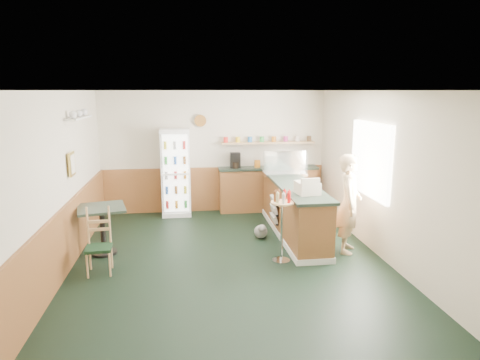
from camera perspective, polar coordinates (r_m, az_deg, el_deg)
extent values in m
plane|color=black|center=(7.08, -1.56, -10.57)|extent=(6.00, 6.00, 0.00)
cube|color=beige|center=(9.64, -3.46, 3.79)|extent=(5.00, 0.02, 2.70)
cube|color=beige|center=(6.90, -22.84, -0.37)|extent=(0.02, 6.00, 2.70)
cube|color=beige|center=(7.37, 18.19, 0.70)|extent=(0.02, 6.00, 2.70)
cube|color=silver|center=(6.54, -1.70, 11.95)|extent=(5.00, 6.00, 0.02)
cube|color=brown|center=(9.75, -3.39, -1.19)|extent=(4.98, 0.05, 1.00)
cube|color=brown|center=(7.10, -21.98, -7.07)|extent=(0.05, 5.98, 1.00)
cube|color=white|center=(7.58, 16.98, 2.62)|extent=(0.06, 1.45, 1.25)
cube|color=gold|center=(7.32, -21.51, 2.00)|extent=(0.03, 0.32, 0.38)
cube|color=silver|center=(7.72, -20.66, 7.77)|extent=(0.18, 1.20, 0.03)
cylinder|color=#945E25|center=(9.48, -5.31, 7.88)|extent=(0.26, 0.04, 0.26)
cube|color=brown|center=(8.16, 7.13, -4.06)|extent=(0.60, 2.95, 0.95)
cube|color=silver|center=(8.28, 7.05, -6.89)|extent=(0.64, 2.97, 0.10)
cube|color=#2A3A2F|center=(8.03, 7.22, -0.56)|extent=(0.68, 3.01, 0.05)
cube|color=brown|center=(9.75, 3.74, -1.35)|extent=(2.20, 0.38, 0.95)
cube|color=#2A3A2F|center=(9.65, 3.78, 1.60)|extent=(2.24, 0.42, 0.05)
cube|color=tan|center=(9.64, 3.74, 4.99)|extent=(2.10, 0.22, 0.04)
cube|color=black|center=(9.50, -0.65, 2.65)|extent=(0.22, 0.18, 0.34)
cylinder|color=#B2664C|center=(9.49, -1.92, 5.39)|extent=(0.10, 0.10, 0.12)
cylinder|color=#B2664C|center=(9.52, -0.28, 5.41)|extent=(0.10, 0.10, 0.12)
cylinder|color=#B2664C|center=(9.56, 1.34, 5.44)|extent=(0.10, 0.10, 0.12)
cylinder|color=#B2664C|center=(9.61, 2.94, 5.45)|extent=(0.10, 0.10, 0.12)
cylinder|color=#B2664C|center=(9.66, 4.54, 5.47)|extent=(0.10, 0.10, 0.12)
cylinder|color=#B2664C|center=(9.72, 6.11, 5.48)|extent=(0.10, 0.10, 0.12)
cylinder|color=#B2664C|center=(9.79, 7.66, 5.48)|extent=(0.10, 0.10, 0.12)
cylinder|color=#B2664C|center=(9.86, 9.19, 5.48)|extent=(0.10, 0.10, 0.12)
cube|color=white|center=(9.45, -8.56, 1.05)|extent=(0.62, 0.44, 1.89)
cube|color=white|center=(9.23, -8.59, 0.84)|extent=(0.52, 0.02, 1.67)
cube|color=silver|center=(9.16, -8.59, 0.76)|extent=(0.56, 0.02, 1.73)
cube|color=silver|center=(8.74, 5.98, 0.85)|extent=(0.85, 0.44, 0.06)
cube|color=silver|center=(8.70, 6.01, 2.41)|extent=(0.83, 0.42, 0.42)
cube|color=beige|center=(7.20, 8.96, -1.04)|extent=(0.39, 0.41, 0.20)
imported|color=tan|center=(7.40, 14.32, -3.09)|extent=(0.59, 0.67, 1.68)
cylinder|color=silver|center=(7.05, 5.51, -10.61)|extent=(0.29, 0.29, 0.02)
cylinder|color=silver|center=(6.88, 5.58, -6.90)|extent=(0.04, 0.04, 0.96)
cylinder|color=tan|center=(6.74, 5.67, -3.02)|extent=(0.37, 0.37, 0.03)
cylinder|color=red|center=(6.76, 6.57, -2.17)|extent=(0.05, 0.05, 0.16)
cylinder|color=red|center=(6.83, 5.95, -2.03)|extent=(0.05, 0.05, 0.16)
cylinder|color=red|center=(6.81, 5.14, -2.04)|extent=(0.05, 0.05, 0.16)
cylinder|color=red|center=(6.73, 4.72, -2.21)|extent=(0.05, 0.05, 0.16)
cylinder|color=red|center=(6.64, 5.03, -2.41)|extent=(0.05, 0.05, 0.16)
cylinder|color=red|center=(6.61, 5.84, -2.48)|extent=(0.05, 0.05, 0.16)
cylinder|color=red|center=(6.67, 6.53, -2.37)|extent=(0.05, 0.05, 0.16)
cube|color=black|center=(8.22, 4.64, -5.53)|extent=(0.05, 0.43, 0.03)
cube|color=beige|center=(8.19, 4.51, -5.07)|extent=(0.09, 0.39, 0.15)
cube|color=black|center=(8.16, 4.66, -4.36)|extent=(0.05, 0.43, 0.03)
cube|color=beige|center=(8.14, 4.53, -3.89)|extent=(0.09, 0.39, 0.15)
cube|color=black|center=(8.12, 4.68, -3.17)|extent=(0.05, 0.43, 0.03)
cube|color=beige|center=(8.10, 4.55, -2.70)|extent=(0.09, 0.39, 0.15)
cylinder|color=black|center=(7.66, -17.64, -9.19)|extent=(0.42, 0.42, 0.04)
cylinder|color=black|center=(7.54, -17.82, -6.47)|extent=(0.08, 0.08, 0.74)
cube|color=#2A3A2F|center=(7.43, -18.01, -3.59)|extent=(0.89, 0.89, 0.04)
cube|color=black|center=(6.78, -18.30, -8.62)|extent=(0.40, 0.40, 0.04)
cylinder|color=tan|center=(6.74, -19.78, -10.70)|extent=(0.03, 0.03, 0.39)
cylinder|color=tan|center=(6.68, -17.08, -10.72)|extent=(0.03, 0.03, 0.39)
cylinder|color=tan|center=(7.03, -19.24, -9.72)|extent=(0.03, 0.03, 0.39)
cylinder|color=tan|center=(6.97, -16.66, -9.73)|extent=(0.03, 0.03, 0.39)
cube|color=tan|center=(6.84, -18.21, -5.79)|extent=(0.34, 0.06, 0.60)
sphere|color=gray|center=(8.02, 2.80, -6.89)|extent=(0.25, 0.25, 0.25)
sphere|color=gray|center=(7.87, 2.96, -6.48)|extent=(0.15, 0.15, 0.15)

